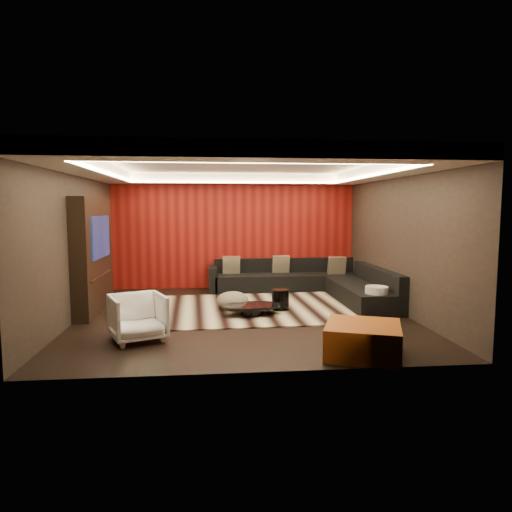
{
  "coord_description": "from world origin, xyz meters",
  "views": [
    {
      "loc": [
        -0.6,
        -8.36,
        2.0
      ],
      "look_at": [
        0.3,
        0.6,
        1.05
      ],
      "focal_mm": 32.0,
      "sensor_mm": 36.0,
      "label": 1
    }
  ],
  "objects": [
    {
      "name": "wall_back",
      "position": [
        0.0,
        3.01,
        1.4
      ],
      "size": [
        6.0,
        0.02,
        2.8
      ],
      "primitive_type": "cube",
      "color": "black",
      "rests_on": "ground"
    },
    {
      "name": "cove_left",
      "position": [
        -2.36,
        0.0,
        2.6
      ],
      "size": [
        0.08,
        4.8,
        0.04
      ],
      "primitive_type": "cube",
      "color": "#FFD899",
      "rests_on": "ground"
    },
    {
      "name": "floor",
      "position": [
        0.0,
        0.0,
        -0.01
      ],
      "size": [
        6.0,
        6.0,
        0.02
      ],
      "primitive_type": "cube",
      "color": "black",
      "rests_on": "ground"
    },
    {
      "name": "sectional_sofa",
      "position": [
        1.73,
        1.86,
        0.26
      ],
      "size": [
        3.65,
        3.5,
        0.75
      ],
      "color": "black",
      "rests_on": "floor"
    },
    {
      "name": "tv_screen",
      "position": [
        -2.69,
        0.6,
        1.45
      ],
      "size": [
        0.04,
        1.3,
        0.8
      ],
      "primitive_type": "cube",
      "color": "black",
      "rests_on": "ground"
    },
    {
      "name": "throw_pillows",
      "position": [
        1.16,
        2.57,
        0.62
      ],
      "size": [
        2.95,
        0.61,
        0.44
      ],
      "color": "tan",
      "rests_on": "sectional_sofa"
    },
    {
      "name": "wall_right",
      "position": [
        3.01,
        0.0,
        1.4
      ],
      "size": [
        0.02,
        6.0,
        2.8
      ],
      "primitive_type": "cube",
      "color": "black",
      "rests_on": "ground"
    },
    {
      "name": "soffit_left",
      "position": [
        -2.7,
        0.0,
        2.69
      ],
      "size": [
        0.6,
        4.8,
        0.22
      ],
      "primitive_type": "cube",
      "color": "silver",
      "rests_on": "ground"
    },
    {
      "name": "rug",
      "position": [
        0.25,
        0.54,
        0.01
      ],
      "size": [
        4.11,
        3.15,
        0.02
      ],
      "primitive_type": "cube",
      "rotation": [
        0.0,
        0.0,
        0.04
      ],
      "color": "#C5B890",
      "rests_on": "floor"
    },
    {
      "name": "cove_back",
      "position": [
        0.0,
        2.36,
        2.6
      ],
      "size": [
        4.8,
        0.08,
        0.04
      ],
      "primitive_type": "cube",
      "color": "#FFD899",
      "rests_on": "ground"
    },
    {
      "name": "cove_right",
      "position": [
        2.36,
        0.0,
        2.6
      ],
      "size": [
        0.08,
        4.8,
        0.04
      ],
      "primitive_type": "cube",
      "color": "#FFD899",
      "rests_on": "ground"
    },
    {
      "name": "striped_pouf",
      "position": [
        -0.18,
        0.45,
        0.19
      ],
      "size": [
        0.71,
        0.71,
        0.35
      ],
      "primitive_type": "ellipsoid",
      "rotation": [
        0.0,
        0.0,
        -0.14
      ],
      "color": "beige",
      "rests_on": "rug"
    },
    {
      "name": "soffit_back",
      "position": [
        0.0,
        2.7,
        2.69
      ],
      "size": [
        6.0,
        0.6,
        0.22
      ],
      "primitive_type": "cube",
      "color": "silver",
      "rests_on": "ground"
    },
    {
      "name": "ceiling",
      "position": [
        0.0,
        0.0,
        2.81
      ],
      "size": [
        6.0,
        6.0,
        0.02
      ],
      "primitive_type": "cube",
      "color": "silver",
      "rests_on": "ground"
    },
    {
      "name": "soffit_right",
      "position": [
        2.7,
        0.0,
        2.69
      ],
      "size": [
        0.6,
        4.8,
        0.22
      ],
      "primitive_type": "cube",
      "color": "silver",
      "rests_on": "ground"
    },
    {
      "name": "orange_ottoman",
      "position": [
        1.45,
        -2.5,
        0.22
      ],
      "size": [
        1.26,
        1.26,
        0.43
      ],
      "primitive_type": "cube",
      "rotation": [
        0.0,
        0.0,
        -0.36
      ],
      "color": "#9F4F14",
      "rests_on": "floor"
    },
    {
      "name": "tv_surround",
      "position": [
        -2.85,
        0.6,
        1.1
      ],
      "size": [
        0.3,
        2.0,
        2.2
      ],
      "primitive_type": "cube",
      "color": "black",
      "rests_on": "ground"
    },
    {
      "name": "soffit_front",
      "position": [
        0.0,
        -2.7,
        2.69
      ],
      "size": [
        6.0,
        0.6,
        0.22
      ],
      "primitive_type": "cube",
      "color": "silver",
      "rests_on": "ground"
    },
    {
      "name": "wall_left",
      "position": [
        -3.01,
        0.0,
        1.4
      ],
      "size": [
        0.02,
        6.0,
        2.8
      ],
      "primitive_type": "cube",
      "color": "black",
      "rests_on": "ground"
    },
    {
      "name": "cove_front",
      "position": [
        0.0,
        -2.36,
        2.6
      ],
      "size": [
        4.8,
        0.08,
        0.04
      ],
      "primitive_type": "cube",
      "color": "#FFD899",
      "rests_on": "ground"
    },
    {
      "name": "drum_stool",
      "position": [
        0.75,
        0.32,
        0.22
      ],
      "size": [
        0.42,
        0.42,
        0.4
      ],
      "primitive_type": "cylinder",
      "rotation": [
        0.0,
        0.0,
        0.3
      ],
      "color": "black",
      "rests_on": "rug"
    },
    {
      "name": "white_side_table",
      "position": [
        2.5,
        -0.19,
        0.27
      ],
      "size": [
        0.45,
        0.45,
        0.53
      ],
      "primitive_type": "cylinder",
      "rotation": [
        0.0,
        0.0,
        -0.06
      ],
      "color": "silver",
      "rests_on": "floor"
    },
    {
      "name": "tv_shelf",
      "position": [
        -2.69,
        0.6,
        0.7
      ],
      "size": [
        0.04,
        1.6,
        0.04
      ],
      "primitive_type": "cube",
      "color": "black",
      "rests_on": "ground"
    },
    {
      "name": "red_feature_wall",
      "position": [
        0.0,
        2.97,
        1.4
      ],
      "size": [
        5.98,
        0.05,
        2.78
      ],
      "primitive_type": "cube",
      "color": "#6B0C0A",
      "rests_on": "ground"
    },
    {
      "name": "coffee_table",
      "position": [
        0.15,
        -0.06,
        0.11
      ],
      "size": [
        1.32,
        1.32,
        0.19
      ],
      "primitive_type": "cylinder",
      "rotation": [
        0.0,
        0.0,
        0.21
      ],
      "color": "black",
      "rests_on": "rug"
    },
    {
      "name": "armchair",
      "position": [
        -1.7,
        -1.47,
        0.36
      ],
      "size": [
        1.0,
        1.01,
        0.71
      ],
      "primitive_type": "imported",
      "rotation": [
        0.0,
        0.0,
        0.39
      ],
      "color": "white",
      "rests_on": "floor"
    }
  ]
}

